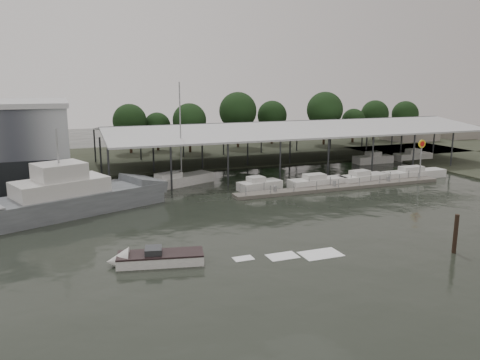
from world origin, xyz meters
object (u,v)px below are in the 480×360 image
object	(u,v)px
grey_trawler	(74,197)
white_sailboat	(178,180)
speedboat_underway	(153,259)
shell_fuel_sign	(421,152)

from	to	relation	value
grey_trawler	white_sailboat	distance (m)	15.29
grey_trawler	speedboat_underway	xyz separation A→B (m)	(4.84, -16.48, -1.19)
shell_fuel_sign	white_sailboat	bearing A→B (deg)	163.59
white_sailboat	shell_fuel_sign	bearing A→B (deg)	-39.63
grey_trawler	white_sailboat	world-z (taller)	white_sailboat
shell_fuel_sign	grey_trawler	distance (m)	43.15
shell_fuel_sign	speedboat_underway	size ratio (longest dim) A/B	0.31
white_sailboat	speedboat_underway	distance (m)	26.21
shell_fuel_sign	white_sailboat	size ratio (longest dim) A/B	0.42
grey_trawler	white_sailboat	size ratio (longest dim) A/B	1.49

